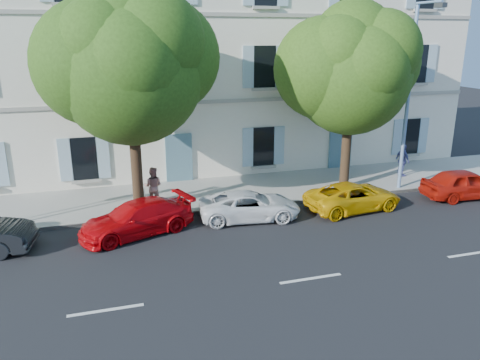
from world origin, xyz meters
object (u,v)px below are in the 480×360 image
object	(u,v)px
car_yellow_supercar	(353,197)
tree_right	(351,75)
tree_left	(130,72)
car_red_coupe	(137,218)
car_white_coupe	(250,206)
car_red_hatchback	(465,184)
street_lamp	(411,88)
pedestrian_b	(153,186)
pedestrian_c	(403,160)
pedestrian_a	(138,185)

from	to	relation	value
car_yellow_supercar	tree_right	world-z (taller)	tree_right
tree_left	tree_right	bearing A→B (deg)	1.75
car_red_coupe	car_white_coupe	size ratio (longest dim) A/B	1.06
car_white_coupe	car_red_hatchback	distance (m)	10.10
car_red_coupe	car_yellow_supercar	size ratio (longest dim) A/B	1.03
street_lamp	pedestrian_b	world-z (taller)	street_lamp
car_red_hatchback	street_lamp	size ratio (longest dim) A/B	0.47
street_lamp	pedestrian_c	size ratio (longest dim) A/B	4.97
car_yellow_supercar	car_red_hatchback	world-z (taller)	car_red_hatchback
car_red_coupe	street_lamp	distance (m)	13.14
car_red_hatchback	pedestrian_c	world-z (taller)	pedestrian_c
tree_right	pedestrian_b	distance (m)	9.93
street_lamp	car_red_coupe	bearing A→B (deg)	-173.13
tree_right	pedestrian_a	size ratio (longest dim) A/B	4.53
pedestrian_a	pedestrian_b	xyz separation A→B (m)	(0.60, -0.13, -0.07)
pedestrian_b	pedestrian_c	distance (m)	12.71
street_lamp	pedestrian_a	world-z (taller)	street_lamp
car_yellow_supercar	tree_right	xyz separation A→B (m)	(0.85, 2.37, 4.79)
car_red_coupe	street_lamp	xyz separation A→B (m)	(12.35, 1.49, 4.22)
car_red_coupe	car_white_coupe	bearing A→B (deg)	73.94
car_yellow_supercar	car_red_hatchback	distance (m)	5.59
car_yellow_supercar	pedestrian_a	xyz separation A→B (m)	(-8.65, 2.70, 0.47)
car_yellow_supercar	pedestrian_a	world-z (taller)	pedestrian_a
car_white_coupe	tree_right	xyz separation A→B (m)	(5.36, 2.13, 4.81)
tree_left	street_lamp	distance (m)	12.15
car_yellow_supercar	tree_left	xyz separation A→B (m)	(-8.71, 2.07, 5.17)
car_white_coupe	tree_left	xyz separation A→B (m)	(-4.20, 1.84, 5.19)
car_white_coupe	car_red_hatchback	bearing A→B (deg)	-84.92
tree_right	pedestrian_b	size ratio (longest dim) A/B	4.90
car_yellow_supercar	car_red_hatchback	size ratio (longest dim) A/B	1.06
tree_left	car_red_coupe	bearing A→B (deg)	-96.90
car_red_coupe	pedestrian_a	world-z (taller)	pedestrian_a
car_red_coupe	street_lamp	size ratio (longest dim) A/B	0.52
car_white_coupe	tree_right	distance (m)	7.51
car_red_hatchback	pedestrian_b	world-z (taller)	pedestrian_b
pedestrian_a	car_yellow_supercar	bearing A→B (deg)	125.80
car_red_coupe	pedestrian_b	xyz separation A→B (m)	(0.91, 2.57, 0.36)
tree_left	tree_right	size ratio (longest dim) A/B	1.07
car_red_hatchback	car_white_coupe	bearing A→B (deg)	91.54
car_yellow_supercar	pedestrian_c	world-z (taller)	pedestrian_c
pedestrian_b	tree_left	bearing A→B (deg)	56.69
pedestrian_a	tree_left	bearing A→B (deg)	47.54
tree_right	pedestrian_c	world-z (taller)	tree_right
car_red_hatchback	pedestrian_a	xyz separation A→B (m)	(-14.23, 2.81, 0.38)
car_red_hatchback	pedestrian_a	distance (m)	14.51
car_white_coupe	street_lamp	world-z (taller)	street_lamp
tree_left	pedestrian_a	world-z (taller)	tree_left
car_white_coupe	pedestrian_b	size ratio (longest dim) A/B	2.43
street_lamp	pedestrian_a	bearing A→B (deg)	174.22
street_lamp	pedestrian_b	size ratio (longest dim) A/B	4.98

